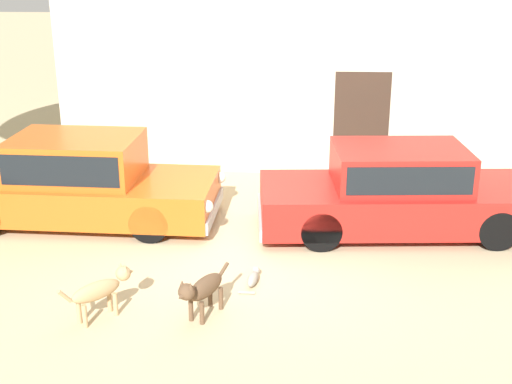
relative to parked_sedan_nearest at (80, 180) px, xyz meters
name	(u,v)px	position (x,y,z in m)	size (l,w,h in m)	color
ground_plane	(253,252)	(2.97, -1.14, -0.72)	(80.00, 80.00, 0.00)	tan
parked_sedan_nearest	(80,180)	(0.00, 0.00, 0.00)	(4.69, 1.93, 1.46)	#D15619
parked_sedan_second	(400,190)	(5.30, -0.16, -0.02)	(4.75, 2.03, 1.41)	#AD1E19
stray_dog_spotted	(102,289)	(1.23, -3.19, -0.32)	(0.79, 0.82, 0.63)	tan
stray_dog_tan	(202,289)	(2.47, -3.14, -0.32)	(0.56, 1.01, 0.65)	brown
stray_cat	(253,278)	(3.04, -2.18, -0.64)	(0.26, 0.60, 0.16)	gray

